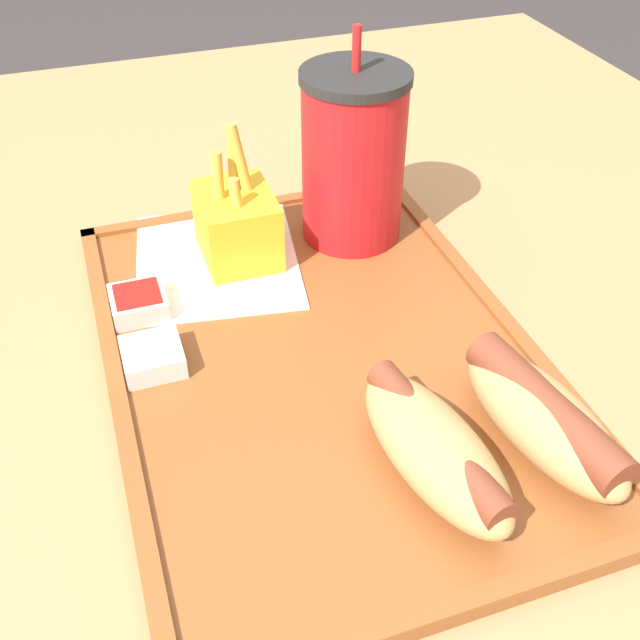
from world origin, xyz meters
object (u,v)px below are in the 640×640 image
Objects in this scene: soda_cup at (353,157)px; hot_dog_near at (435,448)px; sauce_cup_mayo at (153,356)px; sauce_cup_ketchup at (139,302)px; fries_carton at (237,224)px; hot_dog_far at (544,417)px.

hot_dog_near is at bearing -10.33° from soda_cup.
sauce_cup_mayo is 0.06m from sauce_cup_ketchup.
fries_carton is (0.00, -0.10, -0.04)m from soda_cup.
soda_cup is 0.28m from hot_dog_near.
fries_carton reaches higher than hot_dog_near.
hot_dog_far is at bearing 45.48° from sauce_cup_ketchup.
hot_dog_near is at bearing 43.83° from sauce_cup_mayo.
hot_dog_far is 3.44× the size of sauce_cup_mayo.
hot_dog_near is 0.27m from fries_carton.
soda_cup is at bearing 92.67° from fries_carton.
fries_carton is at bearing -168.39° from hot_dog_near.
hot_dog_far reaches higher than sauce_cup_mayo.
hot_dog_near is 1.24× the size of fries_carton.
hot_dog_near is 3.43× the size of sauce_cup_ketchup.
sauce_cup_mayo and sauce_cup_ketchup have the same top height.
hot_dog_near is at bearing 11.61° from fries_carton.
soda_cup is 1.26× the size of hot_dog_near.
hot_dog_near reaches higher than sauce_cup_ketchup.
sauce_cup_ketchup is at bearing -74.71° from soda_cup.
soda_cup is 4.34× the size of sauce_cup_mayo.
hot_dog_far is 1.24× the size of fries_carton.
hot_dog_far is 0.07m from hot_dog_near.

